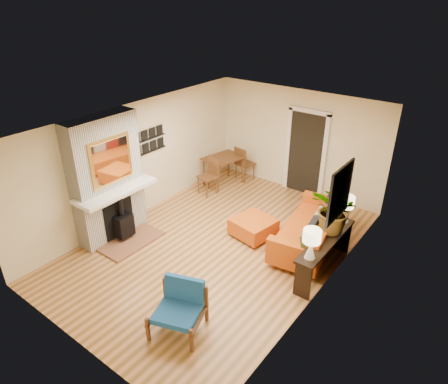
{
  "coord_description": "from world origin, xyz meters",
  "views": [
    {
      "loc": [
        4.19,
        -5.32,
        4.74
      ],
      "look_at": [
        0.0,
        0.2,
        1.15
      ],
      "focal_mm": 32.0,
      "sensor_mm": 36.0,
      "label": 1
    }
  ],
  "objects_px": {
    "ottoman": "(253,226)",
    "console_table": "(326,246)",
    "blue_chair": "(180,304)",
    "lamp_near": "(311,241)",
    "dining_table": "(225,164)",
    "lamp_far": "(346,206)",
    "sofa": "(314,230)",
    "houseplant": "(336,210)"
  },
  "relations": [
    {
      "from": "ottoman",
      "to": "console_table",
      "type": "bearing_deg",
      "value": -7.56
    },
    {
      "from": "blue_chair",
      "to": "console_table",
      "type": "relative_size",
      "value": 0.51
    },
    {
      "from": "ottoman",
      "to": "lamp_near",
      "type": "xyz_separation_m",
      "value": [
        1.69,
        -0.91,
        0.83
      ]
    },
    {
      "from": "ottoman",
      "to": "lamp_near",
      "type": "height_order",
      "value": "lamp_near"
    },
    {
      "from": "dining_table",
      "to": "lamp_far",
      "type": "relative_size",
      "value": 3.3
    },
    {
      "from": "sofa",
      "to": "houseplant",
      "type": "relative_size",
      "value": 2.53
    },
    {
      "from": "dining_table",
      "to": "houseplant",
      "type": "xyz_separation_m",
      "value": [
        3.64,
        -1.53,
        0.58
      ]
    },
    {
      "from": "console_table",
      "to": "houseplant",
      "type": "xyz_separation_m",
      "value": [
        -0.01,
        0.29,
        0.61
      ]
    },
    {
      "from": "ottoman",
      "to": "console_table",
      "type": "xyz_separation_m",
      "value": [
        1.69,
        -0.22,
        0.35
      ]
    },
    {
      "from": "ottoman",
      "to": "houseplant",
      "type": "height_order",
      "value": "houseplant"
    },
    {
      "from": "dining_table",
      "to": "houseplant",
      "type": "distance_m",
      "value": 3.99
    },
    {
      "from": "ottoman",
      "to": "lamp_far",
      "type": "height_order",
      "value": "lamp_far"
    },
    {
      "from": "dining_table",
      "to": "blue_chair",
      "type": "bearing_deg",
      "value": -60.85
    },
    {
      "from": "lamp_near",
      "to": "houseplant",
      "type": "relative_size",
      "value": 0.58
    },
    {
      "from": "ottoman",
      "to": "lamp_near",
      "type": "distance_m",
      "value": 2.09
    },
    {
      "from": "blue_chair",
      "to": "lamp_near",
      "type": "relative_size",
      "value": 1.75
    },
    {
      "from": "blue_chair",
      "to": "lamp_far",
      "type": "distance_m",
      "value": 3.59
    },
    {
      "from": "dining_table",
      "to": "console_table",
      "type": "bearing_deg",
      "value": -26.59
    },
    {
      "from": "dining_table",
      "to": "ottoman",
      "type": "bearing_deg",
      "value": -39.35
    },
    {
      "from": "blue_chair",
      "to": "console_table",
      "type": "xyz_separation_m",
      "value": [
        1.2,
        2.56,
        0.16
      ]
    },
    {
      "from": "sofa",
      "to": "lamp_far",
      "type": "relative_size",
      "value": 4.38
    },
    {
      "from": "lamp_far",
      "to": "blue_chair",
      "type": "bearing_deg",
      "value": -109.88
    },
    {
      "from": "sofa",
      "to": "console_table",
      "type": "xyz_separation_m",
      "value": [
        0.52,
        -0.64,
        0.19
      ]
    },
    {
      "from": "sofa",
      "to": "lamp_near",
      "type": "relative_size",
      "value": 4.38
    },
    {
      "from": "sofa",
      "to": "console_table",
      "type": "height_order",
      "value": "sofa"
    },
    {
      "from": "blue_chair",
      "to": "houseplant",
      "type": "distance_m",
      "value": 3.19
    },
    {
      "from": "console_table",
      "to": "houseplant",
      "type": "height_order",
      "value": "houseplant"
    },
    {
      "from": "sofa",
      "to": "dining_table",
      "type": "bearing_deg",
      "value": 159.21
    },
    {
      "from": "blue_chair",
      "to": "dining_table",
      "type": "height_order",
      "value": "dining_table"
    },
    {
      "from": "lamp_near",
      "to": "ottoman",
      "type": "bearing_deg",
      "value": 151.89
    },
    {
      "from": "lamp_far",
      "to": "dining_table",
      "type": "bearing_deg",
      "value": 163.69
    },
    {
      "from": "blue_chair",
      "to": "dining_table",
      "type": "relative_size",
      "value": 0.53
    },
    {
      "from": "console_table",
      "to": "ottoman",
      "type": "bearing_deg",
      "value": 172.44
    },
    {
      "from": "blue_chair",
      "to": "lamp_far",
      "type": "height_order",
      "value": "lamp_far"
    },
    {
      "from": "console_table",
      "to": "lamp_near",
      "type": "relative_size",
      "value": 3.43
    },
    {
      "from": "blue_chair",
      "to": "houseplant",
      "type": "xyz_separation_m",
      "value": [
        1.19,
        2.85,
        0.77
      ]
    },
    {
      "from": "lamp_near",
      "to": "sofa",
      "type": "bearing_deg",
      "value": 111.63
    },
    {
      "from": "ottoman",
      "to": "houseplant",
      "type": "bearing_deg",
      "value": 2.33
    },
    {
      "from": "blue_chair",
      "to": "lamp_far",
      "type": "xyz_separation_m",
      "value": [
        1.2,
        3.32,
        0.64
      ]
    },
    {
      "from": "lamp_near",
      "to": "houseplant",
      "type": "height_order",
      "value": "houseplant"
    },
    {
      "from": "blue_chair",
      "to": "lamp_near",
      "type": "distance_m",
      "value": 2.32
    },
    {
      "from": "console_table",
      "to": "lamp_far",
      "type": "bearing_deg",
      "value": 90.0
    }
  ]
}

